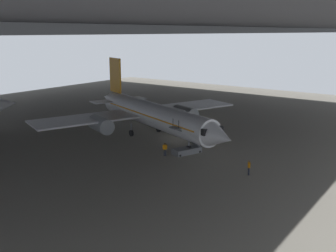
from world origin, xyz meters
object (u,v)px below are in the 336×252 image
(airplane_main, at_px, (151,114))
(crew_worker_near_nose, at_px, (249,167))
(boarding_stairs, at_px, (186,148))
(crew_worker_by_stairs, at_px, (165,149))

(airplane_main, height_order, crew_worker_near_nose, airplane_main)
(crew_worker_near_nose, bearing_deg, boarding_stairs, 75.72)
(crew_worker_near_nose, relative_size, crew_worker_by_stairs, 1.00)
(crew_worker_near_nose, height_order, crew_worker_by_stairs, crew_worker_near_nose)
(airplane_main, height_order, crew_worker_by_stairs, airplane_main)
(airplane_main, relative_size, crew_worker_near_nose, 19.45)
(airplane_main, xyz_separation_m, crew_worker_near_nose, (-6.04, -17.69, -2.33))
(crew_worker_near_nose, distance_m, crew_worker_by_stairs, 10.85)
(boarding_stairs, relative_size, crew_worker_near_nose, 2.74)
(crew_worker_by_stairs, bearing_deg, boarding_stairs, -32.49)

